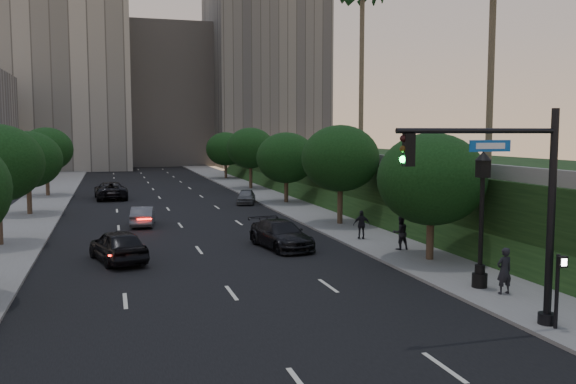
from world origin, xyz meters
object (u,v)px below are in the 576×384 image
object	(u,v)px
sedan_mid_left	(143,216)
pedestrian_b	(400,233)
pedestrian_c	(362,225)
sedan_far_right	(246,197)
street_lamp	(481,225)
sedan_far_left	(111,190)
sedan_near_left	(118,246)
traffic_signal_mast	(522,216)
sedan_near_right	(281,235)
pedestrian_a	(504,271)

from	to	relation	value
sedan_mid_left	pedestrian_b	size ratio (longest dim) A/B	2.29
pedestrian_c	pedestrian_b	bearing A→B (deg)	116.25
sedan_mid_left	sedan_far_right	size ratio (longest dim) A/B	1.08
street_lamp	pedestrian_b	bearing A→B (deg)	86.15
sedan_mid_left	sedan_far_left	distance (m)	17.72
sedan_near_left	pedestrian_c	world-z (taller)	pedestrian_c
traffic_signal_mast	sedan_far_right	xyz separation A→B (m)	(-0.89, 35.85, -3.03)
traffic_signal_mast	pedestrian_b	world-z (taller)	traffic_signal_mast
sedan_near_right	pedestrian_b	distance (m)	6.35
traffic_signal_mast	street_lamp	size ratio (longest dim) A/B	1.25
pedestrian_a	pedestrian_c	xyz separation A→B (m)	(-0.48, 12.51, -0.06)
sedan_near_right	sedan_far_right	xyz separation A→B (m)	(2.56, 20.47, -0.10)
street_lamp	sedan_far_right	xyz separation A→B (m)	(-2.60, 31.21, -1.99)
traffic_signal_mast	sedan_near_right	distance (m)	16.04
street_lamp	sedan_far_left	bearing A→B (deg)	109.93
sedan_near_left	sedan_far_right	distance (m)	24.31
sedan_near_left	pedestrian_b	distance (m)	14.28
sedan_far_right	pedestrian_a	distance (m)	32.45
pedestrian_a	pedestrian_b	xyz separation A→B (m)	(0.22, 9.06, -0.00)
pedestrian_a	pedestrian_b	size ratio (longest dim) A/B	1.00
sedan_mid_left	pedestrian_b	distance (m)	17.95
sedan_near_left	sedan_near_right	bearing A→B (deg)	172.84
sedan_far_left	pedestrian_c	xyz separation A→B (m)	(13.79, -27.09, 0.15)
sedan_near_left	pedestrian_a	world-z (taller)	pedestrian_a
sedan_far_left	pedestrian_a	distance (m)	42.09
street_lamp	pedestrian_b	size ratio (longest dim) A/B	3.17
street_lamp	sedan_far_right	distance (m)	31.38
traffic_signal_mast	pedestrian_a	world-z (taller)	traffic_signal_mast
sedan_far_left	traffic_signal_mast	bearing A→B (deg)	102.12
sedan_far_left	sedan_mid_left	bearing A→B (deg)	92.89
traffic_signal_mast	pedestrian_b	bearing A→B (deg)	79.87
street_lamp	sedan_mid_left	distance (m)	24.12
traffic_signal_mast	street_lamp	xyz separation A→B (m)	(1.71, 4.64, -1.04)
sedan_far_right	pedestrian_c	size ratio (longest dim) A/B	2.28
pedestrian_a	sedan_far_left	bearing A→B (deg)	-73.09
sedan_far_left	sedan_far_right	size ratio (longest dim) A/B	1.57
traffic_signal_mast	street_lamp	distance (m)	5.06
traffic_signal_mast	pedestrian_a	distance (m)	4.85
traffic_signal_mast	sedan_near_right	size ratio (longest dim) A/B	1.36
sedan_far_right	pedestrian_b	world-z (taller)	pedestrian_b
traffic_signal_mast	pedestrian_c	size ratio (longest dim) A/B	4.24
pedestrian_a	sedan_far_right	bearing A→B (deg)	-87.76
sedan_near_right	pedestrian_b	bearing A→B (deg)	-35.58
sedan_near_left	pedestrian_c	bearing A→B (deg)	172.68
sedan_mid_left	pedestrian_a	world-z (taller)	pedestrian_a
pedestrian_b	sedan_far_left	bearing A→B (deg)	-66.89
sedan_near_left	sedan_mid_left	world-z (taller)	sedan_near_left
sedan_near_left	pedestrian_c	distance (m)	13.61
street_lamp	pedestrian_c	size ratio (longest dim) A/B	3.40
sedan_near_left	pedestrian_b	bearing A→B (deg)	158.44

